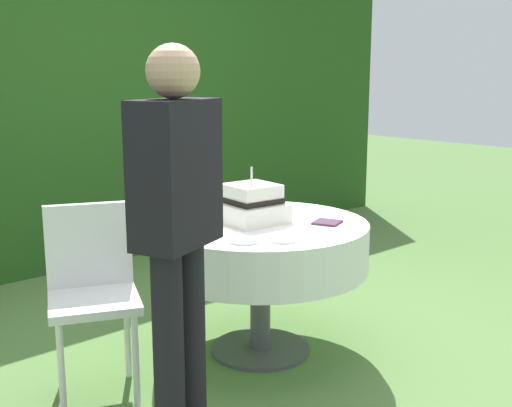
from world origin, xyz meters
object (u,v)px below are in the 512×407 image
cake_table (260,246)px  napkin_stack (327,222)px  standing_person (177,225)px  serving_plate_far (282,240)px  garden_chair (92,281)px  wedding_cake (252,204)px  serving_plate_near (244,241)px

cake_table → napkin_stack: napkin_stack is taller
standing_person → serving_plate_far: bearing=9.2°
garden_chair → standing_person: size_ratio=0.56×
wedding_cake → napkin_stack: (0.27, -0.29, -0.09)m
napkin_stack → standing_person: 1.13m
cake_table → wedding_cake: size_ratio=3.36×
napkin_stack → garden_chair: (-1.11, 0.46, -0.19)m
serving_plate_far → garden_chair: bearing=140.6°
wedding_cake → garden_chair: size_ratio=0.38×
napkin_stack → garden_chair: garden_chair is taller
serving_plate_near → serving_plate_far: same height
cake_table → standing_person: bearing=-151.5°
wedding_cake → napkin_stack: size_ratio=2.61×
serving_plate_far → napkin_stack: bearing=13.4°
napkin_stack → serving_plate_far: bearing=-166.6°
garden_chair → standing_person: bearing=-88.5°
serving_plate_far → napkin_stack: size_ratio=0.92×
napkin_stack → standing_person: (-1.09, -0.21, 0.20)m
serving_plate_near → garden_chair: garden_chair is taller
serving_plate_near → standing_person: size_ratio=0.09×
cake_table → serving_plate_far: size_ratio=9.50×
serving_plate_far → standing_person: (-0.67, -0.11, 0.20)m
garden_chair → napkin_stack: bearing=-22.6°
cake_table → serving_plate_near: 0.43m
cake_table → garden_chair: bearing=166.5°
cake_table → garden_chair: garden_chair is taller
wedding_cake → napkin_stack: bearing=-47.8°
cake_table → serving_plate_far: 0.42m
serving_plate_far → serving_plate_near: bearing=141.1°
wedding_cake → garden_chair: bearing=168.6°
serving_plate_far → wedding_cake: bearing=68.0°
wedding_cake → serving_plate_near: bearing=-136.8°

